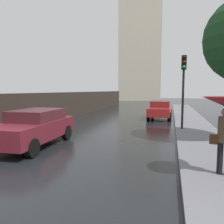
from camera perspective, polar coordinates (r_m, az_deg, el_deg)
name	(u,v)px	position (r m, az deg, el deg)	size (l,w,h in m)	color
car_maroon_near_kerb	(34,127)	(9.48, -19.68, -3.68)	(2.03, 4.26, 1.46)	maroon
car_red_mid_road	(160,109)	(17.73, 12.43, 0.65)	(1.81, 4.09, 1.40)	maroon
traffic_light	(184,78)	(12.57, 18.12, 8.41)	(0.26, 0.39, 3.98)	black
distant_tower	(140,49)	(50.27, 7.34, 15.87)	(9.38, 7.28, 22.29)	beige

